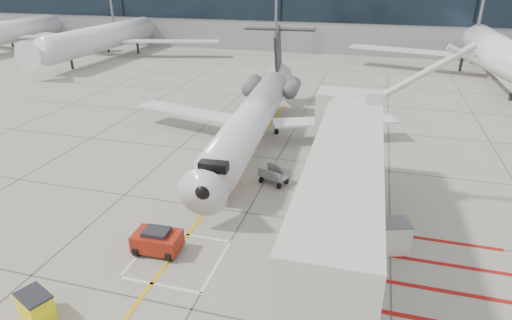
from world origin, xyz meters
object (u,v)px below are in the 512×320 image
(regional_jet, at_px, (247,106))
(spill_bin, at_px, (36,306))
(pushback_tug, at_px, (157,240))
(jet_bridge, at_px, (342,198))

(regional_jet, height_order, spill_bin, regional_jet)
(pushback_tug, height_order, spill_bin, pushback_tug)
(jet_bridge, bearing_deg, pushback_tug, -176.54)
(jet_bridge, distance_m, pushback_tug, 9.36)
(jet_bridge, height_order, pushback_tug, jet_bridge)
(regional_jet, bearing_deg, pushback_tug, -97.56)
(pushback_tug, xyz_separation_m, spill_bin, (-2.60, -5.35, -0.07))
(regional_jet, relative_size, pushback_tug, 12.82)
(regional_jet, bearing_deg, jet_bridge, -60.96)
(jet_bridge, relative_size, pushback_tug, 8.76)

